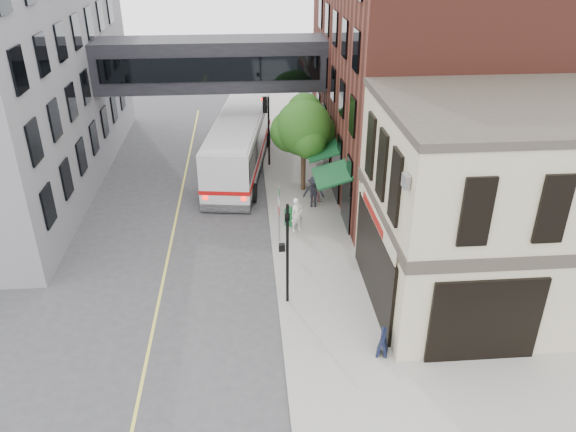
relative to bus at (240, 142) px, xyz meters
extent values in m
plane|color=#38383A|center=(1.48, -16.62, -1.90)|extent=(120.00, 120.00, 0.00)
cube|color=gray|center=(3.48, -2.62, -1.83)|extent=(4.00, 60.00, 0.15)
cube|color=#C0B392|center=(10.48, -14.62, 2.17)|extent=(10.00, 8.00, 8.15)
cube|color=#38332B|center=(10.48, -14.62, 2.25)|extent=(10.12, 8.12, 0.50)
cube|color=#38332B|center=(10.48, -14.62, 6.40)|extent=(10.12, 8.12, 0.30)
cube|color=black|center=(5.42, -14.62, -0.05)|extent=(0.14, 6.40, 3.40)
cube|color=black|center=(5.38, -14.62, -0.05)|extent=(0.04, 5.90, 3.00)
cube|color=maroon|center=(5.36, -14.02, 1.90)|extent=(0.03, 3.60, 0.32)
cube|color=#59251B|center=(11.48, -1.62, 5.10)|extent=(12.00, 18.00, 14.00)
cube|color=#0D3A17|center=(4.62, -2.87, 1.10)|extent=(1.80, 13.00, 0.40)
cube|color=black|center=(-1.52, 1.38, 4.60)|extent=(14.00, 3.00, 3.00)
cube|color=black|center=(-1.52, -0.17, 4.60)|extent=(13.00, 0.08, 1.40)
cube|color=black|center=(-1.52, 2.93, 4.60)|extent=(13.00, 0.08, 1.40)
cylinder|color=black|center=(1.88, -14.62, 0.50)|extent=(0.12, 0.12, 4.50)
cube|color=black|center=(1.66, -14.62, 0.85)|extent=(0.25, 0.22, 0.30)
imported|color=black|center=(1.88, -14.62, 2.35)|extent=(0.20, 0.16, 1.00)
cylinder|color=black|center=(1.88, 0.38, 0.50)|extent=(0.12, 0.12, 4.50)
cube|color=black|center=(1.66, 0.38, 0.85)|extent=(0.25, 0.22, 0.30)
cube|color=black|center=(1.66, 0.38, 2.25)|extent=(0.28, 0.28, 1.00)
sphere|color=#FF0C05|center=(1.50, 0.38, 2.60)|extent=(0.18, 0.18, 0.18)
cylinder|color=gray|center=(1.88, -9.62, -0.25)|extent=(0.08, 0.08, 3.00)
cube|color=white|center=(1.86, -9.62, 0.45)|extent=(0.03, 0.75, 0.22)
cube|color=#0C591E|center=(1.86, -9.62, 1.00)|extent=(0.03, 0.70, 0.18)
cube|color=#B20C0C|center=(1.86, -9.62, -0.05)|extent=(0.03, 0.30, 0.40)
cylinder|color=#382619|center=(3.68, -3.62, -0.35)|extent=(0.28, 0.28, 2.80)
sphere|color=#1A4D14|center=(3.68, -3.62, 2.05)|extent=(3.20, 3.20, 3.20)
sphere|color=#1A4D14|center=(4.48, -3.12, 1.65)|extent=(2.20, 2.20, 2.20)
sphere|color=#1A4D14|center=(2.98, -3.32, 1.75)|extent=(2.40, 2.40, 2.40)
sphere|color=#1A4D14|center=(3.78, -3.02, 2.85)|extent=(2.00, 2.00, 2.00)
cube|color=#D8CC4C|center=(-3.52, -6.62, -1.90)|extent=(0.12, 40.00, 0.01)
cube|color=silver|center=(0.00, 0.00, -0.10)|extent=(4.46, 12.87, 3.18)
cube|color=black|center=(0.00, 0.00, 0.45)|extent=(4.49, 12.66, 1.15)
cube|color=#B20C0C|center=(0.00, 0.00, -0.64)|extent=(4.53, 12.90, 0.24)
cylinder|color=black|center=(-1.99, -4.37, -1.36)|extent=(0.48, 1.13, 1.10)
cylinder|color=black|center=(0.72, -4.75, -1.36)|extent=(0.48, 1.13, 1.10)
cylinder|color=black|center=(-0.78, 4.32, -1.36)|extent=(0.48, 1.13, 1.10)
cylinder|color=black|center=(1.93, 3.94, -1.36)|extent=(0.48, 1.13, 1.10)
imported|color=white|center=(2.83, -8.61, -0.86)|extent=(0.77, 0.66, 1.79)
imported|color=#D08796|center=(4.29, -5.48, -0.90)|extent=(0.83, 0.65, 1.71)
imported|color=black|center=(4.01, -5.95, -0.86)|extent=(1.22, 0.77, 1.80)
cube|color=#145A28|center=(2.55, -7.97, -1.28)|extent=(0.61, 0.59, 0.96)
cube|color=black|center=(5.07, -18.12, -1.25)|extent=(0.53, 0.65, 1.00)
camera|label=1|loc=(0.37, -33.69, 12.22)|focal=35.00mm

